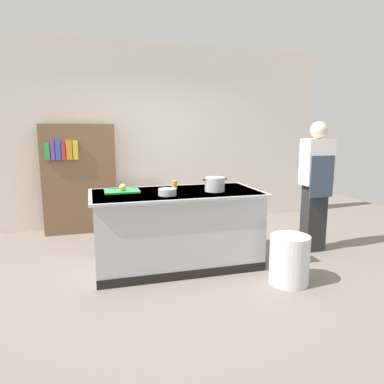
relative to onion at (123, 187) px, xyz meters
name	(u,v)px	position (x,y,z in m)	size (l,w,h in m)	color
ground_plane	(177,265)	(0.60, -0.11, -0.96)	(10.00, 10.00, 0.00)	slate
back_wall	(147,136)	(0.60, 1.99, 0.54)	(6.40, 0.12, 3.00)	silver
counter_island	(176,228)	(0.60, -0.11, -0.50)	(1.98, 0.98, 0.90)	#B7BABF
cutting_board	(122,191)	(-0.01, 0.04, -0.05)	(0.40, 0.28, 0.02)	green
onion	(123,187)	(0.00, 0.00, 0.00)	(0.08, 0.08, 0.08)	tan
stock_pot	(215,184)	(1.05, -0.21, 0.02)	(0.30, 0.23, 0.17)	#B7BABF
mixing_bowl	(167,192)	(0.46, -0.31, -0.02)	(0.20, 0.20, 0.08)	#B7BABF
juice_cup	(175,185)	(0.64, 0.10, -0.01)	(0.07, 0.07, 0.10)	yellow
trash_bin	(289,260)	(1.63, -0.95, -0.70)	(0.42, 0.42, 0.52)	silver
person_chef	(316,184)	(2.50, -0.10, -0.05)	(0.38, 0.25, 1.72)	#282828
bookshelf	(80,179)	(-0.52, 1.69, -0.11)	(1.10, 0.31, 1.70)	brown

